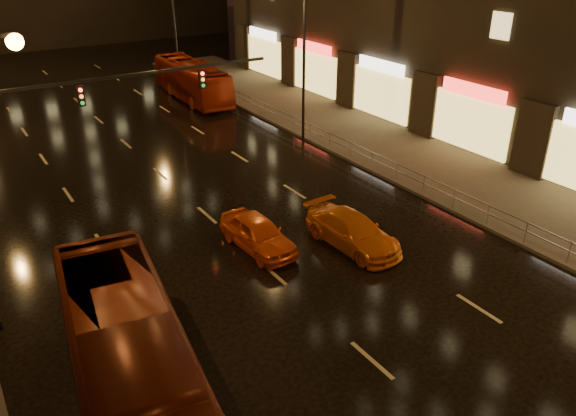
% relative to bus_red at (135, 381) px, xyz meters
% --- Properties ---
extents(ground, '(140.00, 140.00, 0.00)m').
position_rel_bus_red_xyz_m(ground, '(7.00, 14.67, -1.67)').
color(ground, black).
rests_on(ground, ground).
extents(sidewalk_right, '(7.00, 70.00, 0.15)m').
position_rel_bus_red_xyz_m(sidewalk_right, '(20.50, 9.67, -1.59)').
color(sidewalk_right, '#38332D').
rests_on(sidewalk_right, ground).
extents(traffic_signal, '(15.31, 0.32, 6.20)m').
position_rel_bus_red_xyz_m(traffic_signal, '(1.94, 14.67, 3.07)').
color(traffic_signal, black).
rests_on(traffic_signal, ground).
extents(railing_right, '(0.05, 56.00, 1.00)m').
position_rel_bus_red_xyz_m(railing_right, '(17.20, 12.67, -0.77)').
color(railing_right, '#99999E').
rests_on(railing_right, sidewalk_right).
extents(bus_red, '(4.41, 12.25, 3.34)m').
position_rel_bus_red_xyz_m(bus_red, '(0.00, 0.00, 0.00)').
color(bus_red, '#5D1E0D').
rests_on(bus_red, ground).
extents(bus_curb, '(3.03, 10.94, 3.02)m').
position_rel_bus_red_xyz_m(bus_curb, '(15.07, 30.22, -0.16)').
color(bus_curb, '#A82910').
rests_on(bus_curb, ground).
extents(taxi_near, '(1.90, 4.27, 1.43)m').
position_rel_bus_red_xyz_m(taxi_near, '(7.50, 6.67, -0.95)').
color(taxi_near, '#F15B16').
rests_on(taxi_near, ground).
extents(taxi_far, '(2.24, 4.91, 1.39)m').
position_rel_bus_red_xyz_m(taxi_far, '(11.00, 4.67, -0.97)').
color(taxi_far, orange).
rests_on(taxi_far, ground).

